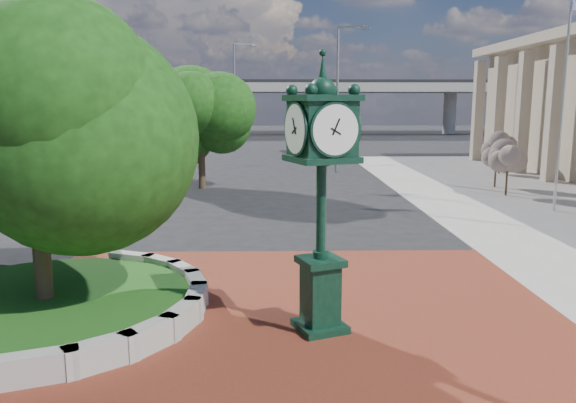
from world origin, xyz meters
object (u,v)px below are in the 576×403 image
at_px(post_clock, 321,185).
at_px(parked_car, 300,144).
at_px(street_lamp_far, 237,89).
at_px(flagpole_b, 563,96).
at_px(street_lamp_near, 341,88).

xyz_separation_m(post_clock, parked_car, (1.30, 39.99, -2.11)).
relative_size(parked_car, street_lamp_far, 0.50).
relative_size(parked_car, flagpole_b, 0.52).
bearing_deg(post_clock, parked_car, 88.14).
distance_m(post_clock, street_lamp_far, 41.34).
relative_size(flagpole_b, street_lamp_far, 0.95).
distance_m(post_clock, flagpole_b, 16.26).
height_order(flagpole_b, street_lamp_far, street_lamp_far).
height_order(flagpole_b, street_lamp_near, flagpole_b).
bearing_deg(parked_car, street_lamp_near, -92.17).
bearing_deg(street_lamp_near, parked_car, 97.73).
distance_m(street_lamp_near, street_lamp_far, 17.19).
xyz_separation_m(flagpole_b, street_lamp_far, (-15.04, 28.88, 0.94)).
relative_size(flagpole_b, street_lamp_near, 1.01).
relative_size(post_clock, parked_car, 1.11).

